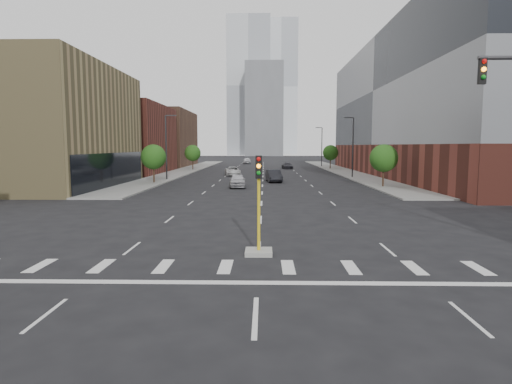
{
  "coord_description": "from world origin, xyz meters",
  "views": [
    {
      "loc": [
        0.25,
        -9.65,
        4.81
      ],
      "look_at": [
        -0.18,
        11.73,
        2.5
      ],
      "focal_mm": 30.0,
      "sensor_mm": 36.0,
      "label": 1
    }
  ],
  "objects_px": {
    "car_far_left": "(233,171)",
    "car_deep_right": "(287,166)",
    "car_near_left": "(237,181)",
    "car_mid_right": "(274,176)",
    "car_distant": "(247,161)",
    "median_traffic_signal": "(259,233)"
  },
  "relations": [
    {
      "from": "car_mid_right",
      "to": "car_far_left",
      "type": "distance_m",
      "value": 13.96
    },
    {
      "from": "car_far_left",
      "to": "car_deep_right",
      "type": "xyz_separation_m",
      "value": [
        9.97,
        20.57,
        -0.04
      ]
    },
    {
      "from": "car_far_left",
      "to": "car_near_left",
      "type": "bearing_deg",
      "value": -92.69
    },
    {
      "from": "car_far_left",
      "to": "car_distant",
      "type": "relative_size",
      "value": 1.04
    },
    {
      "from": "car_deep_right",
      "to": "car_distant",
      "type": "relative_size",
      "value": 0.93
    },
    {
      "from": "car_mid_right",
      "to": "car_deep_right",
      "type": "xyz_separation_m",
      "value": [
        3.53,
        32.96,
        -0.16
      ]
    },
    {
      "from": "median_traffic_signal",
      "to": "car_deep_right",
      "type": "relative_size",
      "value": 0.97
    },
    {
      "from": "car_deep_right",
      "to": "car_near_left",
      "type": "bearing_deg",
      "value": -109.25
    },
    {
      "from": "median_traffic_signal",
      "to": "car_mid_right",
      "type": "xyz_separation_m",
      "value": [
        1.5,
        38.57,
        -0.15
      ]
    },
    {
      "from": "car_near_left",
      "to": "car_mid_right",
      "type": "height_order",
      "value": "car_mid_right"
    },
    {
      "from": "car_near_left",
      "to": "car_distant",
      "type": "xyz_separation_m",
      "value": [
        -1.56,
        66.32,
        0.04
      ]
    },
    {
      "from": "car_mid_right",
      "to": "car_near_left",
      "type": "bearing_deg",
      "value": -126.47
    },
    {
      "from": "car_near_left",
      "to": "car_deep_right",
      "type": "distance_m",
      "value": 41.46
    },
    {
      "from": "car_mid_right",
      "to": "car_far_left",
      "type": "bearing_deg",
      "value": 110.61
    },
    {
      "from": "car_distant",
      "to": "car_mid_right",
      "type": "bearing_deg",
      "value": -84.25
    },
    {
      "from": "car_near_left",
      "to": "car_far_left",
      "type": "relative_size",
      "value": 0.92
    },
    {
      "from": "car_mid_right",
      "to": "car_distant",
      "type": "height_order",
      "value": "car_distant"
    },
    {
      "from": "median_traffic_signal",
      "to": "car_deep_right",
      "type": "height_order",
      "value": "median_traffic_signal"
    },
    {
      "from": "car_mid_right",
      "to": "car_far_left",
      "type": "relative_size",
      "value": 0.99
    },
    {
      "from": "car_far_left",
      "to": "car_deep_right",
      "type": "bearing_deg",
      "value": 55.7
    },
    {
      "from": "car_mid_right",
      "to": "car_distant",
      "type": "bearing_deg",
      "value": 88.99
    },
    {
      "from": "car_far_left",
      "to": "car_distant",
      "type": "bearing_deg",
      "value": 80.98
    }
  ]
}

